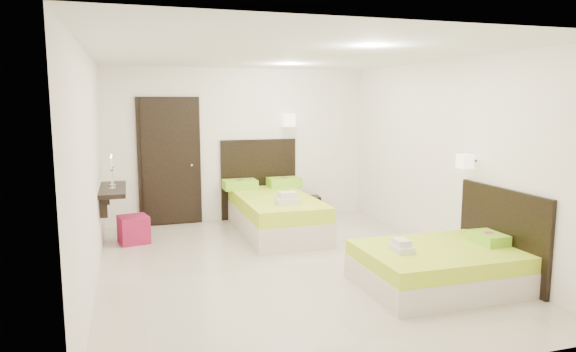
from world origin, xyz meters
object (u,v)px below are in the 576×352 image
object	(u,v)px
bed_double	(444,264)
ottoman	(134,229)
nightstand	(308,205)
bed_single	(274,210)

from	to	relation	value
bed_double	ottoman	size ratio (longest dim) A/B	4.29
nightstand	bed_double	bearing A→B (deg)	-79.28
bed_single	nightstand	xyz separation A→B (m)	(0.90, 0.93, -0.16)
bed_single	ottoman	world-z (taller)	bed_single
bed_single	nightstand	distance (m)	1.31
bed_double	ottoman	xyz separation A→B (m)	(-3.28, 2.87, -0.05)
bed_single	ottoman	distance (m)	2.15
bed_single	bed_double	size ratio (longest dim) A/B	1.30
bed_double	nightstand	bearing A→B (deg)	93.51
bed_single	nightstand	size ratio (longest dim) A/B	5.63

